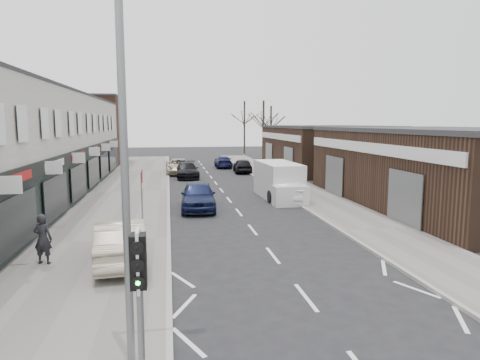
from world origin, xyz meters
name	(u,v)px	position (x,y,z in m)	size (l,w,h in m)	color
ground	(332,330)	(0.00, 0.00, 0.00)	(160.00, 160.00, 0.00)	black
pavement_left	(129,192)	(-6.75, 22.00, 0.06)	(5.50, 64.00, 0.12)	slate
pavement_right	(296,188)	(5.75, 22.00, 0.06)	(3.50, 64.00, 0.12)	slate
shop_terrace_left	(13,146)	(-13.50, 19.50, 3.55)	(8.00, 41.00, 7.10)	beige
brick_block_far	(87,131)	(-13.50, 45.00, 4.00)	(8.00, 10.00, 8.00)	#482A1F
right_unit_near	(442,169)	(12.50, 14.00, 2.25)	(10.00, 18.00, 4.50)	#392519
right_unit_far	(324,149)	(12.50, 34.00, 2.25)	(10.00, 16.00, 4.50)	#392519
tree_far_a	(263,159)	(9.00, 48.00, 0.00)	(3.60, 3.60, 8.00)	#382D26
tree_far_b	(271,156)	(11.50, 54.00, 0.00)	(3.60, 3.60, 7.50)	#382D26
tree_far_c	(244,153)	(8.50, 60.00, 0.00)	(3.60, 3.60, 8.50)	#382D26
traffic_light	(139,274)	(-4.40, -2.02, 2.41)	(0.28, 0.60, 3.10)	slate
street_lamp	(133,144)	(-4.53, -0.80, 4.62)	(2.23, 0.22, 8.00)	slate
warning_sign	(142,181)	(-5.16, 12.00, 2.20)	(0.12, 0.80, 2.70)	slate
white_van	(279,181)	(3.40, 18.12, 1.13)	(2.33, 6.19, 2.39)	silver
sedan_on_pavement	(120,241)	(-5.60, 5.79, 0.89)	(1.63, 4.68, 1.54)	#AF9F8C
pedestrian	(43,239)	(-8.24, 6.07, 1.01)	(0.65, 0.43, 1.79)	black
parked_car_left_a	(198,195)	(-2.20, 15.23, 0.82)	(1.94, 4.82, 1.64)	#141C40
parked_car_left_b	(187,170)	(-2.20, 29.74, 0.71)	(1.99, 4.90, 1.42)	black
parked_car_left_c	(179,166)	(-2.89, 33.02, 0.74)	(2.46, 5.34, 1.48)	#BEAF98
parked_car_right_a	(284,189)	(3.50, 17.09, 0.74)	(1.56, 4.49, 1.48)	silver
parked_car_right_b	(243,166)	(3.50, 32.94, 0.72)	(1.70, 4.23, 1.44)	black
parked_car_right_c	(223,162)	(2.20, 38.19, 0.65)	(1.81, 4.45, 1.29)	#121539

